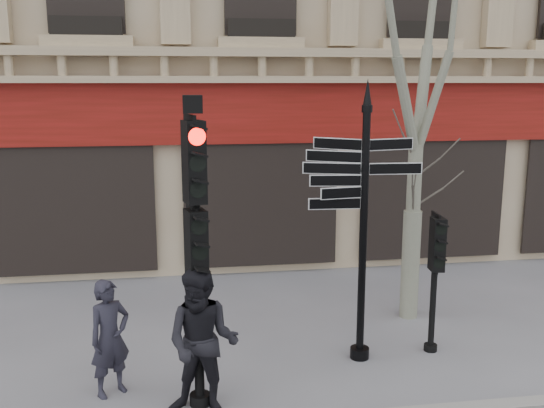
{
  "coord_description": "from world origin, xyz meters",
  "views": [
    {
      "loc": [
        -1.73,
        -8.12,
        4.26
      ],
      "look_at": [
        -0.41,
        0.6,
        2.47
      ],
      "focal_mm": 40.0,
      "sensor_mm": 36.0,
      "label": 1
    }
  ],
  "objects_px": {
    "traffic_signal_main": "(195,217)",
    "traffic_signal_secondary": "(435,259)",
    "plane_tree": "(422,11)",
    "pedestrian_b": "(203,343)",
    "pedestrian_a": "(110,338)",
    "fingerpost": "(365,176)"
  },
  "relations": [
    {
      "from": "plane_tree",
      "to": "pedestrian_b",
      "type": "bearing_deg",
      "value": -144.1
    },
    {
      "from": "pedestrian_b",
      "to": "plane_tree",
      "type": "bearing_deg",
      "value": 52.41
    },
    {
      "from": "fingerpost",
      "to": "pedestrian_a",
      "type": "relative_size",
      "value": 2.62
    },
    {
      "from": "fingerpost",
      "to": "pedestrian_b",
      "type": "bearing_deg",
      "value": -140.03
    },
    {
      "from": "traffic_signal_main",
      "to": "plane_tree",
      "type": "bearing_deg",
      "value": 18.87
    },
    {
      "from": "traffic_signal_main",
      "to": "pedestrian_b",
      "type": "xyz_separation_m",
      "value": [
        0.04,
        -0.25,
        -1.6
      ]
    },
    {
      "from": "traffic_signal_secondary",
      "to": "plane_tree",
      "type": "xyz_separation_m",
      "value": [
        0.18,
        1.44,
        3.88
      ]
    },
    {
      "from": "plane_tree",
      "to": "pedestrian_b",
      "type": "distance_m",
      "value": 6.51
    },
    {
      "from": "pedestrian_a",
      "to": "pedestrian_b",
      "type": "height_order",
      "value": "pedestrian_b"
    },
    {
      "from": "traffic_signal_secondary",
      "to": "plane_tree",
      "type": "bearing_deg",
      "value": 87.71
    },
    {
      "from": "traffic_signal_secondary",
      "to": "pedestrian_b",
      "type": "bearing_deg",
      "value": -154.97
    },
    {
      "from": "fingerpost",
      "to": "plane_tree",
      "type": "distance_m",
      "value": 3.25
    },
    {
      "from": "traffic_signal_main",
      "to": "traffic_signal_secondary",
      "type": "relative_size",
      "value": 1.86
    },
    {
      "from": "plane_tree",
      "to": "pedestrian_a",
      "type": "relative_size",
      "value": 4.69
    },
    {
      "from": "plane_tree",
      "to": "pedestrian_a",
      "type": "bearing_deg",
      "value": -157.94
    },
    {
      "from": "fingerpost",
      "to": "traffic_signal_secondary",
      "type": "distance_m",
      "value": 1.82
    },
    {
      "from": "pedestrian_b",
      "to": "traffic_signal_main",
      "type": "bearing_deg",
      "value": 116.74
    },
    {
      "from": "plane_tree",
      "to": "fingerpost",
      "type": "bearing_deg",
      "value": -132.39
    },
    {
      "from": "fingerpost",
      "to": "traffic_signal_main",
      "type": "height_order",
      "value": "fingerpost"
    },
    {
      "from": "traffic_signal_main",
      "to": "pedestrian_b",
      "type": "relative_size",
      "value": 2.07
    },
    {
      "from": "pedestrian_a",
      "to": "pedestrian_b",
      "type": "relative_size",
      "value": 0.83
    },
    {
      "from": "traffic_signal_secondary",
      "to": "pedestrian_b",
      "type": "relative_size",
      "value": 1.11
    }
  ]
}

